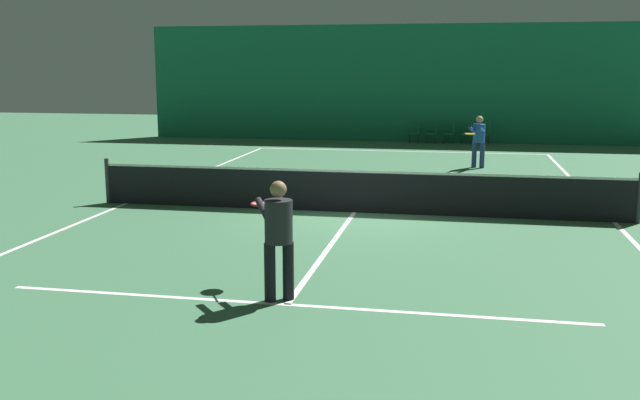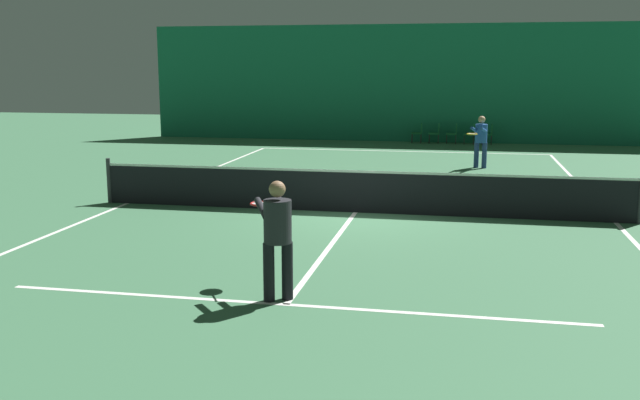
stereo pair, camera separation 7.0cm
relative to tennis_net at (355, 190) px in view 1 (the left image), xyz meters
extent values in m
plane|color=#3D704C|center=(0.00, 0.00, -0.51)|extent=(60.00, 60.00, 0.00)
cube|color=#196B4C|center=(0.00, 15.63, 1.98)|extent=(23.00, 0.12, 4.99)
cube|color=white|center=(0.00, 11.90, -0.51)|extent=(11.00, 0.10, 0.00)
cube|color=white|center=(0.00, 6.40, -0.51)|extent=(8.25, 0.10, 0.00)
cube|color=white|center=(0.00, -6.40, -0.51)|extent=(8.25, 0.10, 0.00)
cube|color=white|center=(-5.50, 0.00, -0.51)|extent=(0.10, 23.80, 0.00)
cube|color=white|center=(5.50, 0.00, -0.51)|extent=(0.10, 23.80, 0.00)
cube|color=white|center=(0.00, 0.00, -0.51)|extent=(0.10, 12.80, 0.00)
cube|color=black|center=(0.00, 0.00, -0.04)|extent=(11.90, 0.02, 0.95)
cube|color=white|center=(0.00, 0.00, 0.41)|extent=(11.90, 0.02, 0.05)
cylinder|color=#333338|center=(-5.95, 0.00, 0.02)|extent=(0.10, 0.10, 1.07)
cylinder|color=#333338|center=(5.95, 0.00, 0.02)|extent=(0.10, 0.10, 1.07)
cylinder|color=black|center=(-0.27, -6.30, -0.10)|extent=(0.22, 0.22, 0.83)
cylinder|color=black|center=(-0.04, -6.17, -0.10)|extent=(0.22, 0.22, 0.83)
cylinder|color=#232328|center=(-0.15, -6.23, 0.62)|extent=(0.53, 0.53, 0.60)
sphere|color=#936B4C|center=(-0.15, -6.23, 1.06)|extent=(0.23, 0.23, 0.23)
cylinder|color=#232328|center=(-0.42, -6.07, 0.75)|extent=(0.36, 0.55, 0.24)
cylinder|color=#232328|center=(-0.15, -5.92, 0.75)|extent=(0.36, 0.55, 0.24)
cylinder|color=black|center=(-0.49, -5.62, 0.68)|extent=(0.17, 0.28, 0.03)
torus|color=red|center=(-0.64, -5.36, 0.68)|extent=(0.45, 0.45, 0.03)
cylinder|color=silver|center=(-0.64, -5.36, 0.68)|extent=(0.38, 0.38, 0.00)
cylinder|color=navy|center=(2.99, 7.81, -0.10)|extent=(0.20, 0.20, 0.82)
cylinder|color=navy|center=(2.75, 7.89, -0.10)|extent=(0.20, 0.20, 0.82)
cylinder|color=#234C99|center=(2.87, 7.85, 0.60)|extent=(0.48, 0.48, 0.59)
sphere|color=tan|center=(2.87, 7.85, 1.04)|extent=(0.23, 0.23, 0.23)
cylinder|color=#234C99|center=(2.93, 7.55, 0.73)|extent=(0.26, 0.56, 0.24)
cylinder|color=#234C99|center=(2.64, 7.64, 0.73)|extent=(0.26, 0.56, 0.24)
cylinder|color=black|center=(2.66, 7.19, 0.66)|extent=(0.12, 0.30, 0.03)
torus|color=gold|center=(2.57, 6.90, 0.66)|extent=(0.41, 0.41, 0.03)
cylinder|color=silver|center=(2.57, 6.90, 0.66)|extent=(0.35, 0.35, 0.00)
cylinder|color=#2D2D2D|center=(0.17, 15.27, -0.32)|extent=(0.03, 0.03, 0.39)
cylinder|color=#2D2D2D|center=(0.17, 14.89, -0.32)|extent=(0.03, 0.03, 0.39)
cylinder|color=#2D2D2D|center=(0.55, 15.27, -0.32)|extent=(0.03, 0.03, 0.39)
cylinder|color=#2D2D2D|center=(0.55, 14.89, -0.32)|extent=(0.03, 0.03, 0.39)
cube|color=#196B38|center=(0.36, 15.08, -0.10)|extent=(0.44, 0.44, 0.05)
cube|color=#196B38|center=(0.56, 15.08, 0.13)|extent=(0.04, 0.44, 0.40)
cylinder|color=#2D2D2D|center=(0.90, 15.27, -0.32)|extent=(0.03, 0.03, 0.39)
cylinder|color=#2D2D2D|center=(0.90, 14.89, -0.32)|extent=(0.03, 0.03, 0.39)
cylinder|color=#2D2D2D|center=(1.28, 15.27, -0.32)|extent=(0.03, 0.03, 0.39)
cylinder|color=#2D2D2D|center=(1.28, 14.89, -0.32)|extent=(0.03, 0.03, 0.39)
cube|color=#196B38|center=(1.09, 15.08, -0.10)|extent=(0.44, 0.44, 0.05)
cube|color=#196B38|center=(1.29, 15.08, 0.13)|extent=(0.04, 0.44, 0.40)
cylinder|color=#2D2D2D|center=(1.63, 15.27, -0.32)|extent=(0.03, 0.03, 0.39)
cylinder|color=#2D2D2D|center=(1.63, 14.89, -0.32)|extent=(0.03, 0.03, 0.39)
cylinder|color=#2D2D2D|center=(2.01, 15.27, -0.32)|extent=(0.03, 0.03, 0.39)
cylinder|color=#2D2D2D|center=(2.01, 14.89, -0.32)|extent=(0.03, 0.03, 0.39)
cube|color=#196B38|center=(1.82, 15.08, -0.10)|extent=(0.44, 0.44, 0.05)
cube|color=#196B38|center=(2.02, 15.08, 0.13)|extent=(0.04, 0.44, 0.40)
cylinder|color=#2D2D2D|center=(2.36, 15.27, -0.32)|extent=(0.03, 0.03, 0.39)
cylinder|color=#2D2D2D|center=(2.36, 14.89, -0.32)|extent=(0.03, 0.03, 0.39)
cylinder|color=#2D2D2D|center=(2.74, 15.27, -0.32)|extent=(0.03, 0.03, 0.39)
cylinder|color=#2D2D2D|center=(2.74, 14.89, -0.32)|extent=(0.03, 0.03, 0.39)
cube|color=#196B38|center=(2.55, 15.08, -0.10)|extent=(0.44, 0.44, 0.05)
cube|color=#196B38|center=(2.75, 15.08, 0.13)|extent=(0.04, 0.44, 0.40)
cylinder|color=#2D2D2D|center=(3.09, 15.27, -0.32)|extent=(0.03, 0.03, 0.39)
cylinder|color=#2D2D2D|center=(3.09, 14.89, -0.32)|extent=(0.03, 0.03, 0.39)
cylinder|color=#2D2D2D|center=(3.47, 15.27, -0.32)|extent=(0.03, 0.03, 0.39)
cylinder|color=#2D2D2D|center=(3.47, 14.89, -0.32)|extent=(0.03, 0.03, 0.39)
cube|color=#196B38|center=(3.28, 15.08, -0.10)|extent=(0.44, 0.44, 0.05)
cube|color=#196B38|center=(3.48, 15.08, 0.13)|extent=(0.04, 0.44, 0.40)
camera|label=1|loc=(2.23, -15.47, 2.70)|focal=40.00mm
camera|label=2|loc=(2.29, -15.46, 2.70)|focal=40.00mm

